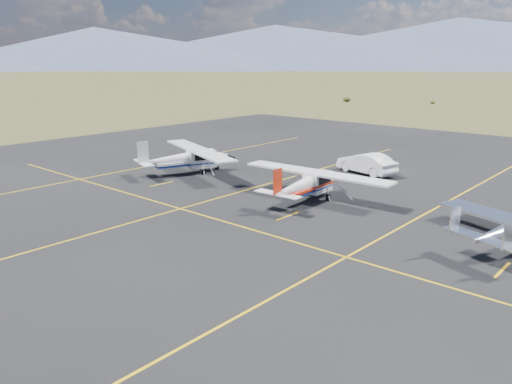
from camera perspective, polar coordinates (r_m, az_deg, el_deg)
ground at (r=26.50m, az=20.79°, el=-4.37°), size 1600.00×1600.00×0.00m
apron at (r=29.46m, az=8.03°, el=-1.61°), size 72.00×72.00×0.02m
aircraft_cessna at (r=30.09m, az=5.90°, el=1.01°), size 5.95×9.93×2.51m
aircraft_plain at (r=37.61m, az=-7.99°, el=3.86°), size 7.39×10.33×2.66m
sedan at (r=38.19m, az=12.51°, el=3.22°), size 2.74×5.01×1.57m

